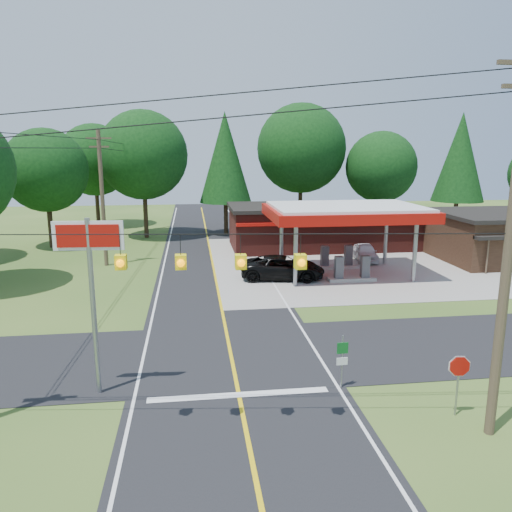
{
  "coord_description": "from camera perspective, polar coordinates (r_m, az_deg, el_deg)",
  "views": [
    {
      "loc": [
        -1.51,
        -19.96,
        8.67
      ],
      "look_at": [
        2.0,
        7.0,
        2.8
      ],
      "focal_mm": 35.0,
      "sensor_mm": 36.0,
      "label": 1
    }
  ],
  "objects": [
    {
      "name": "ground",
      "position": [
        21.82,
        -2.89,
        -11.25
      ],
      "size": [
        120.0,
        120.0,
        0.0
      ],
      "primitive_type": "plane",
      "color": "#35571F",
      "rests_on": "ground"
    },
    {
      "name": "main_highway",
      "position": [
        21.81,
        -2.89,
        -11.23
      ],
      "size": [
        8.0,
        120.0,
        0.02
      ],
      "primitive_type": "cube",
      "color": "black",
      "rests_on": "ground"
    },
    {
      "name": "cross_road",
      "position": [
        21.81,
        -2.89,
        -11.22
      ],
      "size": [
        70.0,
        7.0,
        0.02
      ],
      "primitive_type": "cube",
      "color": "black",
      "rests_on": "ground"
    },
    {
      "name": "lane_center_yellow",
      "position": [
        21.81,
        -2.89,
        -11.19
      ],
      "size": [
        0.15,
        110.0,
        0.0
      ],
      "primitive_type": "cube",
      "color": "yellow",
      "rests_on": "main_highway"
    },
    {
      "name": "gas_canopy",
      "position": [
        34.88,
        10.22,
        4.74
      ],
      "size": [
        10.6,
        7.4,
        4.88
      ],
      "color": "gray",
      "rests_on": "ground"
    },
    {
      "name": "convenience_store",
      "position": [
        44.97,
        7.51,
        3.44
      ],
      "size": [
        16.4,
        7.55,
        3.8
      ],
      "color": "#4C1A15",
      "rests_on": "ground"
    },
    {
      "name": "utility_pole_near_right",
      "position": [
        16.02,
        26.97,
        1.1
      ],
      "size": [
        1.8,
        0.3,
        11.5
      ],
      "color": "#473828",
      "rests_on": "ground"
    },
    {
      "name": "utility_pole_far_left",
      "position": [
        38.67,
        -17.16,
        6.5
      ],
      "size": [
        1.8,
        0.3,
        10.0
      ],
      "color": "#473828",
      "rests_on": "ground"
    },
    {
      "name": "utility_pole_north",
      "position": [
        55.33,
        -12.69,
        7.83
      ],
      "size": [
        0.3,
        0.3,
        9.5
      ],
      "color": "#473828",
      "rests_on": "ground"
    },
    {
      "name": "overhead_beacons",
      "position": [
        14.19,
        -5.25,
        2.15
      ],
      "size": [
        17.04,
        2.04,
        1.03
      ],
      "color": "black",
      "rests_on": "ground"
    },
    {
      "name": "treeline_backdrop",
      "position": [
        44.05,
        -4.46,
        10.61
      ],
      "size": [
        70.27,
        51.59,
        13.3
      ],
      "color": "#332316",
      "rests_on": "ground"
    },
    {
      "name": "suv_car",
      "position": [
        33.76,
        3.05,
        -1.34
      ],
      "size": [
        6.49,
        6.49,
        1.57
      ],
      "primitive_type": "imported",
      "rotation": [
        0.0,
        0.0,
        1.41
      ],
      "color": "black",
      "rests_on": "ground"
    },
    {
      "name": "sedan_car",
      "position": [
        40.16,
        12.4,
        0.4
      ],
      "size": [
        4.45,
        4.45,
        1.34
      ],
      "primitive_type": "imported",
      "rotation": [
        0.0,
        0.0,
        -0.15
      ],
      "color": "white",
      "rests_on": "ground"
    },
    {
      "name": "big_stop_sign",
      "position": [
        18.0,
        -18.41,
        -1.19
      ],
      "size": [
        2.37,
        0.25,
        6.39
      ],
      "color": "gray",
      "rests_on": "ground"
    },
    {
      "name": "octagonal_stop_sign",
      "position": [
        17.93,
        22.19,
        -12.12
      ],
      "size": [
        0.75,
        0.15,
        2.12
      ],
      "color": "gray",
      "rests_on": "ground"
    },
    {
      "name": "route_sign_post",
      "position": [
        18.81,
        9.81,
        -11.34
      ],
      "size": [
        0.42,
        0.1,
        2.06
      ],
      "color": "gray",
      "rests_on": "ground"
    }
  ]
}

